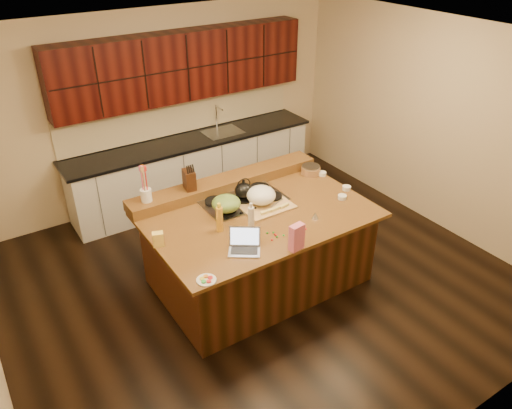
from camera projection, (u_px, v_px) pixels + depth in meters
room at (259, 177)px, 5.16m from camera, size 5.52×5.02×2.72m
island at (258, 247)px, 5.61m from camera, size 2.40×1.60×0.92m
back_ledge at (226, 183)px, 5.86m from camera, size 2.40×0.30×0.12m
cooktop at (244, 200)px, 5.59m from camera, size 0.92×0.52×0.05m
back_counter at (190, 135)px, 7.10m from camera, size 3.70×0.66×2.40m
kettle at (244, 191)px, 5.53m from camera, size 0.22×0.22×0.18m
green_bowl at (226, 203)px, 5.30m from camera, size 0.37×0.37×0.17m
laptop at (244, 244)px, 4.77m from camera, size 0.38×0.37×0.21m
oil_bottle at (220, 219)px, 5.01m from camera, size 0.07×0.07×0.27m
vinegar_bottle at (251, 218)px, 5.05m from camera, size 0.06×0.06×0.25m
wooden_tray at (262, 198)px, 5.46m from camera, size 0.55×0.44×0.22m
ramekin_a at (342, 197)px, 5.64m from camera, size 0.13×0.13×0.04m
ramekin_b at (347, 188)px, 5.82m from camera, size 0.10×0.10×0.04m
ramekin_c at (322, 174)px, 6.14m from camera, size 0.13×0.13×0.04m
strainer_bowl at (311, 170)px, 6.17m from camera, size 0.31×0.31×0.09m
kitchen_timer at (315, 216)px, 5.27m from camera, size 0.10×0.10×0.07m
pink_bag at (297, 237)px, 4.73m from camera, size 0.16×0.10×0.27m
candy_plate at (206, 280)px, 4.38m from camera, size 0.23×0.23×0.01m
package_box at (158, 239)px, 4.81m from camera, size 0.12×0.11×0.15m
utensil_crock at (146, 195)px, 5.33m from camera, size 0.14×0.14×0.14m
knife_block at (189, 180)px, 5.55m from camera, size 0.14×0.20×0.22m
gumdrop_0 at (296, 225)px, 5.15m from camera, size 0.02×0.02×0.02m
gumdrop_1 at (267, 233)px, 5.03m from camera, size 0.02×0.02×0.02m
gumdrop_2 at (306, 229)px, 5.09m from camera, size 0.02×0.02×0.02m
gumdrop_3 at (277, 237)px, 4.97m from camera, size 0.02×0.02×0.02m
gumdrop_4 at (304, 234)px, 5.01m from camera, size 0.02×0.02×0.02m
gumdrop_5 at (284, 235)px, 4.99m from camera, size 0.02×0.02×0.02m
gumdrop_6 at (272, 240)px, 4.92m from camera, size 0.02×0.02×0.02m
gumdrop_7 at (273, 232)px, 5.03m from camera, size 0.02×0.02×0.02m
gumdrop_8 at (275, 234)px, 5.00m from camera, size 0.02×0.02×0.02m
gumdrop_9 at (299, 230)px, 5.07m from camera, size 0.02×0.02×0.02m
gumdrop_10 at (276, 235)px, 4.99m from camera, size 0.02×0.02×0.02m
gumdrop_11 at (293, 231)px, 5.06m from camera, size 0.02×0.02×0.02m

